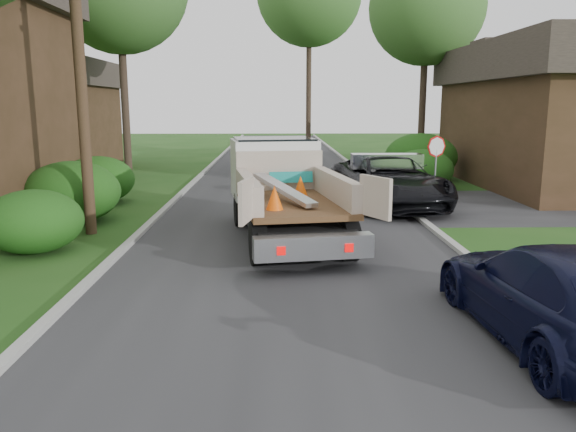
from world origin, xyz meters
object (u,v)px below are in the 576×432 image
at_px(tree_right_far, 427,7).
at_px(black_pickup, 388,181).
at_px(stop_sign, 436,156).
at_px(house_left_far, 42,113).
at_px(flatbed_truck, 281,183).
at_px(navy_suv, 557,294).
at_px(utility_pole, 78,40).

bearing_deg(tree_right_far, black_pickup, -109.74).
distance_m(tree_right_far, black_pickup, 13.82).
height_order(stop_sign, tree_right_far, tree_right_far).
height_order(house_left_far, flatbed_truck, house_left_far).
relative_size(house_left_far, flatbed_truck, 1.07).
distance_m(black_pickup, navy_suv, 11.64).
distance_m(flatbed_truck, black_pickup, 5.55).
height_order(utility_pole, flatbed_truck, utility_pole).
xyz_separation_m(utility_pole, house_left_far, (-8.02, 17.02, -2.12)).
relative_size(utility_pole, flatbed_truck, 1.41).
distance_m(flatbed_truck, navy_suv, 8.67).
bearing_deg(navy_suv, black_pickup, -91.72).
height_order(utility_pole, black_pickup, utility_pole).
distance_m(house_left_far, navy_suv, 30.08).
distance_m(utility_pole, navy_suv, 12.71).
distance_m(utility_pole, flatbed_truck, 6.47).
xyz_separation_m(stop_sign, flatbed_truck, (-5.43, -3.85, -0.39)).
height_order(utility_pole, house_left_far, utility_pole).
bearing_deg(black_pickup, utility_pole, -163.79).
bearing_deg(flatbed_truck, house_left_far, 119.41).
xyz_separation_m(house_left_far, tree_right_far, (21.00, -2.00, 5.43)).
xyz_separation_m(stop_sign, tree_right_far, (2.30, 11.00, 6.70)).
bearing_deg(flatbed_truck, stop_sign, 26.53).
height_order(black_pickup, navy_suv, black_pickup).
bearing_deg(utility_pole, stop_sign, 20.62).
relative_size(tree_right_far, navy_suv, 2.19).
bearing_deg(house_left_far, stop_sign, -34.81).
bearing_deg(stop_sign, house_left_far, 145.19).
bearing_deg(tree_right_far, stop_sign, -101.81).
bearing_deg(stop_sign, navy_suv, -96.94).
bearing_deg(tree_right_far, flatbed_truck, -117.50).
height_order(stop_sign, flatbed_truck, flatbed_truck).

